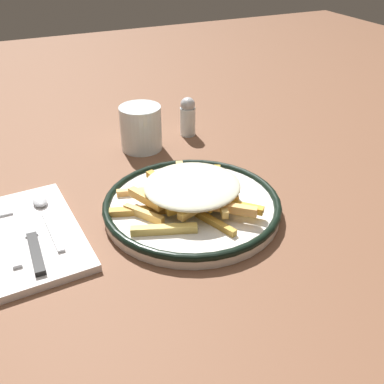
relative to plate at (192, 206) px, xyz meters
name	(u,v)px	position (x,y,z in m)	size (l,w,h in m)	color
ground_plane	(192,212)	(0.00, 0.00, -0.01)	(2.60, 2.60, 0.00)	brown
plate	(192,206)	(0.00, 0.00, 0.00)	(0.28, 0.28, 0.02)	white
fries_heap	(191,190)	(0.00, 0.00, 0.03)	(0.21, 0.22, 0.04)	gold
napkin	(31,234)	(-0.24, 0.04, -0.01)	(0.13, 0.24, 0.01)	white
fork	(9,230)	(-0.27, 0.05, 0.00)	(0.02, 0.18, 0.01)	silver
knife	(32,237)	(-0.24, 0.02, 0.00)	(0.02, 0.21, 0.01)	black
spoon	(45,212)	(-0.21, 0.07, 0.00)	(0.02, 0.15, 0.01)	silver
water_glass	(141,128)	(0.01, 0.25, 0.03)	(0.08, 0.08, 0.09)	silver
salt_shaker	(188,116)	(0.12, 0.27, 0.03)	(0.03, 0.03, 0.08)	silver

